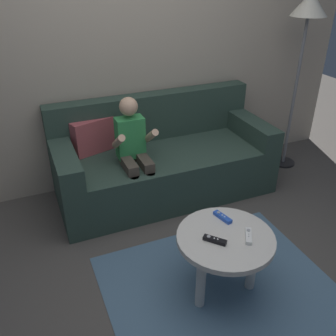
% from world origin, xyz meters
% --- Properties ---
extents(ground_plane, '(9.17, 9.17, 0.00)m').
position_xyz_m(ground_plane, '(0.00, 0.00, 0.00)').
color(ground_plane, '#4C4742').
extents(wall_back, '(4.58, 0.05, 2.50)m').
position_xyz_m(wall_back, '(0.00, 1.61, 1.25)').
color(wall_back, '#B2A38E').
rests_on(wall_back, ground).
extents(couch, '(1.91, 0.80, 0.86)m').
position_xyz_m(couch, '(0.21, 1.22, 0.30)').
color(couch, '#2D4238').
rests_on(couch, ground).
extents(person_seated_on_couch, '(0.32, 0.39, 0.97)m').
position_xyz_m(person_seated_on_couch, '(-0.11, 1.04, 0.56)').
color(person_seated_on_couch, '#4C4238').
rests_on(person_seated_on_couch, ground).
extents(coffee_table, '(0.60, 0.60, 0.45)m').
position_xyz_m(coffee_table, '(0.11, -0.06, 0.37)').
color(coffee_table, beige).
rests_on(coffee_table, ground).
extents(area_rug, '(1.47, 1.23, 0.01)m').
position_xyz_m(area_rug, '(0.11, -0.06, 0.00)').
color(area_rug, slate).
rests_on(area_rug, ground).
extents(game_remote_blue_near_edge, '(0.07, 0.14, 0.03)m').
position_xyz_m(game_remote_blue_near_edge, '(0.18, 0.10, 0.46)').
color(game_remote_blue_near_edge, blue).
rests_on(game_remote_blue_near_edge, coffee_table).
extents(game_remote_black_center, '(0.12, 0.13, 0.03)m').
position_xyz_m(game_remote_black_center, '(0.02, -0.08, 0.46)').
color(game_remote_black_center, black).
rests_on(game_remote_black_center, coffee_table).
extents(game_remote_white_far_corner, '(0.11, 0.14, 0.03)m').
position_xyz_m(game_remote_white_far_corner, '(0.22, -0.13, 0.46)').
color(game_remote_white_far_corner, white).
rests_on(game_remote_white_far_corner, coffee_table).
extents(floor_lamp, '(0.32, 0.32, 1.67)m').
position_xyz_m(floor_lamp, '(1.60, 1.21, 1.45)').
color(floor_lamp, black).
rests_on(floor_lamp, ground).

